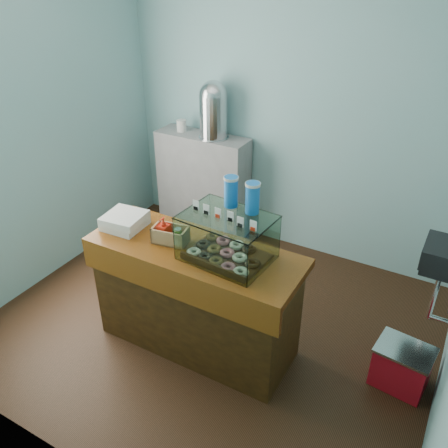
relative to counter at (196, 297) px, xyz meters
The scene contains 9 objects.
ground 0.52m from the counter, 90.00° to the left, with size 3.50×3.50×0.00m, color black.
room_shell 1.27m from the counter, 84.37° to the left, with size 3.54×3.04×2.82m.
counter is the anchor object (origin of this frame).
back_shelf 1.82m from the counter, 119.76° to the left, with size 1.00×0.32×1.10m, color gray.
display_case 0.67m from the counter, 10.58° to the left, with size 0.63×0.48×0.54m.
condiment_crate 0.55m from the counter, behind, with size 0.27×0.19×0.19m.
pastry_boxes 0.80m from the counter, behind, with size 0.32×0.32×0.11m.
coffee_urn 1.98m from the counter, 115.79° to the left, with size 0.31×0.31×0.57m.
red_cooler 1.57m from the counter, 13.57° to the left, with size 0.42×0.34×0.34m.
Camera 1 is at (1.58, -2.62, 2.76)m, focal length 38.00 mm.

